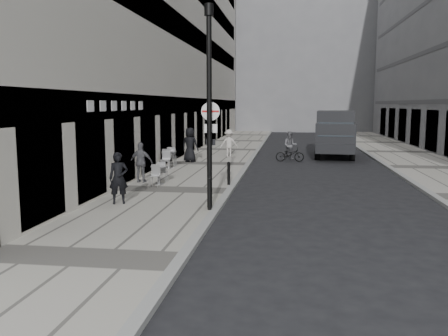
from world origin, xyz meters
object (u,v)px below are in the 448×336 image
(sign_post, at_px, (211,138))
(lamppost, at_px, (209,97))
(panel_van, at_px, (335,131))
(cyclist, at_px, (290,150))
(walking_man, at_px, (119,178))

(sign_post, height_order, lamppost, lamppost)
(panel_van, height_order, cyclist, panel_van)
(sign_post, xyz_separation_m, lamppost, (-0.00, -0.22, 1.20))
(panel_van, bearing_deg, walking_man, -112.38)
(lamppost, relative_size, cyclist, 3.51)
(walking_man, bearing_deg, sign_post, -19.51)
(cyclist, bearing_deg, lamppost, -99.13)
(sign_post, relative_size, panel_van, 0.53)
(sign_post, distance_m, lamppost, 1.22)
(walking_man, bearing_deg, panel_van, 42.04)
(lamppost, distance_m, cyclist, 13.19)
(walking_man, xyz_separation_m, panel_van, (7.87, 15.41, 0.63))
(walking_man, distance_m, lamppost, 3.76)
(panel_van, bearing_deg, sign_post, -103.45)
(sign_post, relative_size, cyclist, 1.92)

